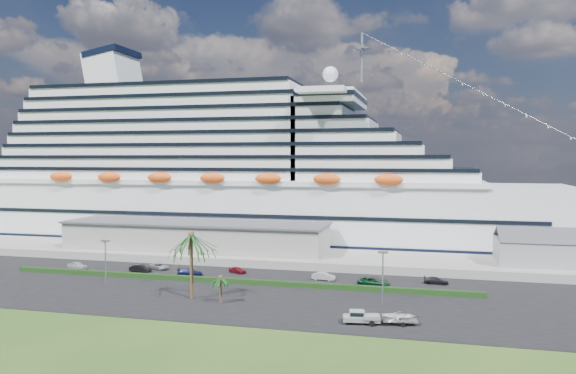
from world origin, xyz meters
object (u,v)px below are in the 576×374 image
(cruise_ship, at_px, (243,180))
(boat_trailer, at_px, (400,317))
(parked_car_3, at_px, (190,272))
(pickup_truck, at_px, (361,317))

(cruise_ship, height_order, boat_trailer, cruise_ship)
(cruise_ship, relative_size, boat_trailer, 31.57)
(parked_car_3, distance_m, pickup_truck, 42.17)
(cruise_ship, relative_size, parked_car_3, 39.03)
(cruise_ship, xyz_separation_m, pickup_truck, (39.48, -66.97, -15.60))
(parked_car_3, height_order, boat_trailer, boat_trailer)
(parked_car_3, xyz_separation_m, pickup_truck, (35.36, -22.98, 0.26))
(cruise_ship, height_order, pickup_truck, cruise_ship)
(boat_trailer, bearing_deg, pickup_truck, -171.36)
(cruise_ship, xyz_separation_m, parked_car_3, (4.12, -43.99, -15.86))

